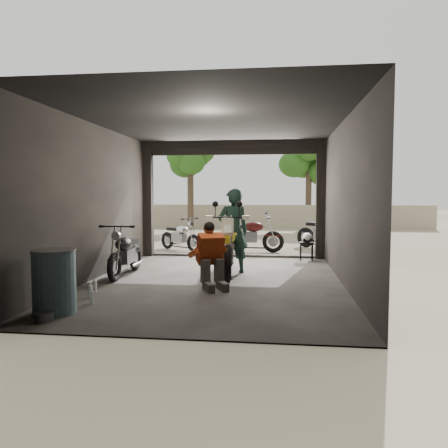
% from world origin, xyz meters
% --- Properties ---
extents(ground, '(80.00, 80.00, 0.00)m').
position_xyz_m(ground, '(0.00, 0.00, 0.00)').
color(ground, '#7A6D56').
rests_on(ground, ground).
extents(garage, '(7.00, 7.13, 3.20)m').
position_xyz_m(garage, '(0.00, 0.55, 1.28)').
color(garage, '#2D2B28').
rests_on(garage, ground).
extents(boundary_wall, '(18.00, 0.30, 1.20)m').
position_xyz_m(boundary_wall, '(0.00, 14.00, 0.60)').
color(boundary_wall, gray).
rests_on(boundary_wall, ground).
extents(tree_left, '(2.20, 2.20, 5.60)m').
position_xyz_m(tree_left, '(-3.00, 12.50, 3.99)').
color(tree_left, '#382B1E').
rests_on(tree_left, ground).
extents(tree_right, '(2.20, 2.20, 5.00)m').
position_xyz_m(tree_right, '(2.80, 14.00, 3.56)').
color(tree_right, '#382B1E').
rests_on(tree_right, ground).
extents(main_bike, '(1.09, 2.11, 1.34)m').
position_xyz_m(main_bike, '(0.15, 0.80, 0.67)').
color(main_bike, '#EBE3C6').
rests_on(main_bike, ground).
extents(left_bike, '(0.70, 1.68, 1.13)m').
position_xyz_m(left_bike, '(-2.00, 0.41, 0.57)').
color(left_bike, black).
rests_on(left_bike, ground).
extents(outside_bike_a, '(1.61, 1.39, 1.03)m').
position_xyz_m(outside_bike_a, '(-1.78, 4.72, 0.52)').
color(outside_bike_a, black).
rests_on(outside_bike_a, ground).
extents(outside_bike_b, '(1.83, 0.77, 1.23)m').
position_xyz_m(outside_bike_b, '(0.39, 4.57, 0.61)').
color(outside_bike_b, '#481111').
rests_on(outside_bike_b, ground).
extents(outside_bike_c, '(1.91, 1.77, 1.25)m').
position_xyz_m(outside_bike_c, '(2.73, 5.49, 0.63)').
color(outside_bike_c, black).
rests_on(outside_bike_c, ground).
extents(rider, '(0.80, 0.66, 1.88)m').
position_xyz_m(rider, '(0.27, 0.97, 0.94)').
color(rider, black).
rests_on(rider, ground).
extents(mechanic, '(0.92, 1.02, 1.21)m').
position_xyz_m(mechanic, '(0.05, -0.66, 0.60)').
color(mechanic, '#E2531E').
rests_on(mechanic, ground).
extents(stool, '(0.36, 0.36, 0.50)m').
position_xyz_m(stool, '(2.00, 3.00, 0.42)').
color(stool, black).
rests_on(stool, ground).
extents(helmet, '(0.28, 0.29, 0.25)m').
position_xyz_m(helmet, '(2.02, 3.02, 0.62)').
color(helmet, white).
rests_on(helmet, stool).
extents(oil_drum, '(0.76, 0.76, 0.95)m').
position_xyz_m(oil_drum, '(-2.00, -2.61, 0.48)').
color(oil_drum, '#41606D').
rests_on(oil_drum, ground).
extents(sign_post, '(0.80, 0.08, 2.41)m').
position_xyz_m(sign_post, '(3.00, 3.46, 1.63)').
color(sign_post, black).
rests_on(sign_post, ground).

